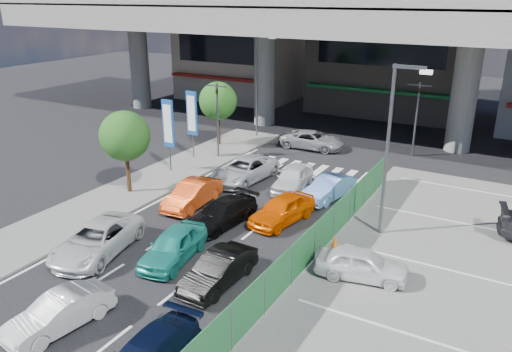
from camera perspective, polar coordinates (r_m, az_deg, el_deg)
The scene contains 28 objects.
ground at distance 22.67m, azimuth -8.04°, elevation -8.53°, with size 120.00×120.00×0.00m, color black.
parking_lot at distance 20.68m, azimuth 21.61°, elevation -12.87°, with size 12.00×28.00×0.06m, color #5D5D5B.
sidewalk_left at distance 29.60m, azimuth -14.20°, elevation -1.78°, with size 4.00×30.00×0.12m, color #5D5D5B.
fence_run at distance 20.59m, azimuth 5.55°, elevation -8.71°, with size 0.16×22.00×1.80m, color #216332, non-canonical shape.
expressway at distance 39.64m, azimuth 11.71°, elevation 16.81°, with size 64.00×14.00×10.75m.
building_west at distance 55.57m, azimuth -1.41°, elevation 15.71°, with size 12.00×10.90×13.00m.
building_center at distance 50.23m, azimuth 15.72°, elevation 15.67°, with size 14.00×10.90×15.00m.
traffic_light_left at distance 33.98m, azimuth -4.47°, elevation 8.44°, with size 1.60×1.24×5.20m.
traffic_light_right at distance 35.93m, azimuth 18.03°, elevation 8.16°, with size 1.60×1.24×5.20m.
street_lamp_right at distance 23.02m, azimuth 15.32°, elevation 4.22°, with size 1.65×0.22×8.00m.
street_lamp_left at distance 38.93m, azimuth 0.34°, elevation 11.24°, with size 1.65×0.22×8.00m.
signboard_near at distance 31.64m, azimuth -10.00°, elevation 5.68°, with size 0.80×0.14×4.70m.
signboard_far at distance 34.16m, azimuth -7.34°, elevation 6.90°, with size 0.80×0.14×4.70m.
tree_near at distance 28.56m, azimuth -14.76°, elevation 4.42°, with size 2.80×2.80×4.80m.
tree_far at distance 37.00m, azimuth -4.36°, elevation 8.54°, with size 2.80×2.80×4.80m.
hatch_white_back_mid at distance 18.77m, azimuth -21.53°, elevation -14.33°, with size 1.31×3.75×1.24m, color silver.
sedan_white_mid_left at distance 23.04m, azimuth -17.72°, elevation -6.93°, with size 2.28×4.95×1.38m, color silver.
taxi_teal_mid at distance 21.76m, azimuth -9.42°, elevation -7.86°, with size 1.62×4.03×1.37m, color teal.
hatch_black_mid_right at distance 19.90m, azimuth -4.29°, elevation -10.65°, with size 1.35×3.87×1.28m, color black.
taxi_orange_left at distance 26.97m, azimuth -7.26°, elevation -2.08°, with size 1.43×4.10×1.35m, color #C93F10.
sedan_black_mid at distance 24.68m, azimuth -3.91°, elevation -4.27°, with size 1.74×4.28×1.24m, color black.
taxi_orange_right at distance 24.93m, azimuth 3.02°, elevation -3.82°, with size 1.63×4.05×1.38m, color #ED5700.
wagon_silver_front_left at distance 30.39m, azimuth -1.35°, elevation 0.71°, with size 2.29×4.97×1.38m, color silver.
sedan_white_front_mid at distance 29.11m, azimuth 4.22°, elevation -0.24°, with size 1.63×4.05×1.38m, color silver.
kei_truck_front_right at distance 27.98m, azimuth 8.30°, elevation -1.39°, with size 1.34×3.85×1.27m, color #5F85D0.
crossing_wagon_silver at distance 37.04m, azimuth 6.46°, elevation 4.12°, with size 2.15×4.66×1.30m, color gray.
parked_sedan_white at distance 20.58m, azimuth 11.98°, elevation -9.78°, with size 1.49×3.70×1.26m, color white.
traffic_cone at distance 22.71m, azimuth 9.00°, elevation -7.46°, with size 0.33×0.33×0.64m, color #FF610E.
Camera 1 is at (12.42, -15.58, 10.82)m, focal length 35.00 mm.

